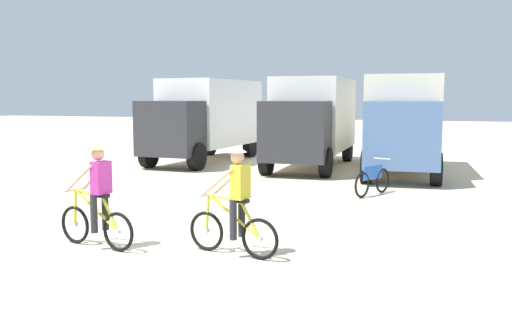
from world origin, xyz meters
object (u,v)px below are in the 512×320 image
at_px(cyclist_orange_shirt, 98,200).
at_px(cyclist_cowboy_hat, 235,205).
at_px(bicycle_spare, 373,180).
at_px(box_truck_cream_rv, 402,119).
at_px(box_truck_white_box, 313,117).
at_px(box_truck_avon_van, 206,116).

height_order(cyclist_orange_shirt, cyclist_cowboy_hat, same).
relative_size(cyclist_orange_shirt, bicycle_spare, 1.13).
relative_size(box_truck_cream_rv, cyclist_orange_shirt, 3.80).
bearing_deg(bicycle_spare, box_truck_cream_rv, 86.24).
relative_size(box_truck_cream_rv, cyclist_cowboy_hat, 3.80).
relative_size(box_truck_white_box, cyclist_orange_shirt, 3.75).
distance_m(box_truck_cream_rv, bicycle_spare, 5.11).
xyz_separation_m(cyclist_cowboy_hat, bicycle_spare, (1.34, 6.58, -0.45)).
height_order(box_truck_white_box, box_truck_cream_rv, same).
relative_size(box_truck_avon_van, cyclist_cowboy_hat, 3.76).
relative_size(box_truck_white_box, box_truck_cream_rv, 0.99).
relative_size(box_truck_white_box, cyclist_cowboy_hat, 3.75).
distance_m(cyclist_orange_shirt, cyclist_cowboy_hat, 2.44).
relative_size(cyclist_cowboy_hat, bicycle_spare, 1.13).
height_order(cyclist_orange_shirt, bicycle_spare, cyclist_orange_shirt).
bearing_deg(box_truck_avon_van, bicycle_spare, -37.72).
xyz_separation_m(box_truck_avon_van, box_truck_cream_rv, (7.92, -1.00, 0.00)).
height_order(box_truck_avon_van, bicycle_spare, box_truck_avon_van).
xyz_separation_m(box_truck_avon_van, box_truck_white_box, (4.57, -0.31, 0.00)).
bearing_deg(cyclist_cowboy_hat, box_truck_cream_rv, 81.77).
xyz_separation_m(box_truck_cream_rv, bicycle_spare, (-0.32, -4.88, -1.48)).
bearing_deg(box_truck_cream_rv, cyclist_cowboy_hat, -98.23).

